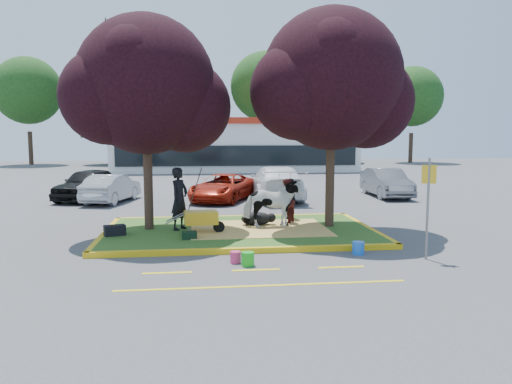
{
  "coord_description": "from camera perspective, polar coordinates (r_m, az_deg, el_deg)",
  "views": [
    {
      "loc": [
        -1.33,
        -15.19,
        3.08
      ],
      "look_at": [
        0.56,
        0.5,
        1.24
      ],
      "focal_mm": 35.0,
      "sensor_mm": 36.0,
      "label": 1
    }
  ],
  "objects": [
    {
      "name": "handler",
      "position": [
        15.48,
        -8.74,
        -0.75
      ],
      "size": [
        0.77,
        0.84,
        1.92
      ],
      "primitive_type": "imported",
      "rotation": [
        0.0,
        0.0,
        0.99
      ],
      "color": "black",
      "rests_on": "median_island"
    },
    {
      "name": "fire_lane_stripe_c",
      "position": [
        11.89,
        9.73,
        -8.46
      ],
      "size": [
        1.1,
        0.12,
        0.01
      ],
      "primitive_type": "cube",
      "color": "yellow",
      "rests_on": "ground"
    },
    {
      "name": "treeline",
      "position": [
        53.07,
        -4.18,
        11.63
      ],
      "size": [
        46.58,
        7.8,
        14.63
      ],
      "color": "black",
      "rests_on": "ground"
    },
    {
      "name": "straw_bedding",
      "position": [
        15.59,
        0.35,
        -4.18
      ],
      "size": [
        4.2,
        3.0,
        0.01
      ],
      "primitive_type": "cube",
      "color": "#E5BB5E",
      "rests_on": "median_island"
    },
    {
      "name": "curb_far",
      "position": [
        18.07,
        -2.57,
        -2.95
      ],
      "size": [
        8.3,
        0.16,
        0.15
      ],
      "primitive_type": "cube",
      "color": "gold",
      "rests_on": "ground"
    },
    {
      "name": "curb_near",
      "position": [
        13.03,
        -0.85,
        -6.7
      ],
      "size": [
        8.3,
        0.16,
        0.15
      ],
      "primitive_type": "cube",
      "color": "gold",
      "rests_on": "ground"
    },
    {
      "name": "car_red",
      "position": [
        23.15,
        -3.8,
        0.52
      ],
      "size": [
        3.71,
        4.94,
        1.25
      ],
      "primitive_type": "imported",
      "rotation": [
        0.0,
        0.0,
        -0.42
      ],
      "color": "#A61F0D",
      "rests_on": "ground"
    },
    {
      "name": "curb_left",
      "position": [
        15.73,
        -16.88,
        -4.67
      ],
      "size": [
        0.16,
        5.3,
        0.15
      ],
      "primitive_type": "cube",
      "color": "gold",
      "rests_on": "ground"
    },
    {
      "name": "car_silver",
      "position": [
        23.54,
        -16.19,
        0.41
      ],
      "size": [
        2.29,
        4.1,
        1.28
      ],
      "primitive_type": "imported",
      "rotation": [
        0.0,
        0.0,
        2.89
      ],
      "color": "#9C9EA4",
      "rests_on": "ground"
    },
    {
      "name": "fire_lane_stripe_b",
      "position": [
        11.49,
        0.01,
        -8.9
      ],
      "size": [
        1.1,
        0.12,
        0.01
      ],
      "primitive_type": "cube",
      "color": "yellow",
      "rests_on": "ground"
    },
    {
      "name": "car_white",
      "position": [
        23.67,
        2.28,
        1.07
      ],
      "size": [
        2.25,
        5.47,
        1.58
      ],
      "primitive_type": "imported",
      "rotation": [
        0.0,
        0.0,
        3.14
      ],
      "color": "white",
      "rests_on": "ground"
    },
    {
      "name": "cow",
      "position": [
        15.63,
        1.84,
        -1.36
      ],
      "size": [
        1.8,
        0.83,
        1.52
      ],
      "primitive_type": "imported",
      "rotation": [
        0.0,
        0.0,
        1.58
      ],
      "color": "silver",
      "rests_on": "median_island"
    },
    {
      "name": "sign_post",
      "position": [
        12.89,
        19.07,
        -0.56
      ],
      "size": [
        0.35,
        0.09,
        2.51
      ],
      "rotation": [
        0.0,
        0.0,
        -0.18
      ],
      "color": "slate",
      "rests_on": "ground"
    },
    {
      "name": "bucket_pink",
      "position": [
        12.08,
        -2.36,
        -7.46
      ],
      "size": [
        0.29,
        0.29,
        0.28
      ],
      "primitive_type": "cylinder",
      "rotation": [
        0.0,
        0.0,
        -0.14
      ],
      "color": "#D32F67",
      "rests_on": "ground"
    },
    {
      "name": "car_grey",
      "position": [
        25.44,
        14.67,
        1.04
      ],
      "size": [
        1.66,
        4.31,
        1.4
      ],
      "primitive_type": "imported",
      "rotation": [
        0.0,
        0.0,
        -0.04
      ],
      "color": "#5A5C61",
      "rests_on": "ground"
    },
    {
      "name": "fire_lane_stripe_a",
      "position": [
        11.43,
        -10.12,
        -9.08
      ],
      "size": [
        1.1,
        0.12,
        0.01
      ],
      "primitive_type": "cube",
      "color": "yellow",
      "rests_on": "ground"
    },
    {
      "name": "curb_right",
      "position": [
        16.4,
        12.53,
        -4.09
      ],
      "size": [
        0.16,
        5.3,
        0.15
      ],
      "primitive_type": "cube",
      "color": "gold",
      "rests_on": "ground"
    },
    {
      "name": "median_island",
      "position": [
        15.54,
        -1.85,
        -4.52
      ],
      "size": [
        8.0,
        5.0,
        0.15
      ],
      "primitive_type": "cube",
      "color": "#284E18",
      "rests_on": "ground"
    },
    {
      "name": "fire_lane_long",
      "position": [
        10.35,
        0.82,
        -10.66
      ],
      "size": [
        6.0,
        0.1,
        0.01
      ],
      "primitive_type": "cube",
      "color": "yellow",
      "rests_on": "ground"
    },
    {
      "name": "tree_purple_right",
      "position": [
        16.02,
        8.72,
        11.86
      ],
      "size": [
        5.3,
        4.4,
        6.82
      ],
      "color": "black",
      "rests_on": "median_island"
    },
    {
      "name": "ground",
      "position": [
        15.56,
        -1.85,
        -4.79
      ],
      "size": [
        90.0,
        90.0,
        0.0
      ],
      "primitive_type": "plane",
      "color": "#424244",
      "rests_on": "ground"
    },
    {
      "name": "tree_purple_left",
      "position": [
        15.69,
        -12.4,
        11.16
      ],
      "size": [
        5.06,
        4.2,
        6.51
      ],
      "color": "black",
      "rests_on": "median_island"
    },
    {
      "name": "gear_bag_dark",
      "position": [
        15.09,
        -15.84,
        -4.23
      ],
      "size": [
        0.67,
        0.51,
        0.3
      ],
      "primitive_type": "cube",
      "rotation": [
        0.0,
        0.0,
        0.35
      ],
      "color": "black",
      "rests_on": "median_island"
    },
    {
      "name": "bucket_green",
      "position": [
        11.8,
        -0.95,
        -7.66
      ],
      "size": [
        0.41,
        0.41,
        0.33
      ],
      "primitive_type": "cylinder",
      "rotation": [
        0.0,
        0.0,
        -0.42
      ],
      "color": "green",
      "rests_on": "ground"
    },
    {
      "name": "calf",
      "position": [
        16.12,
        0.05,
        -3.06
      ],
      "size": [
        1.1,
        0.8,
        0.43
      ],
      "primitive_type": "ellipsoid",
      "rotation": [
        0.0,
        0.0,
        0.26
      ],
      "color": "black",
      "rests_on": "median_island"
    },
    {
      "name": "gear_bag_green",
      "position": [
        14.16,
        -7.63,
        -4.92
      ],
      "size": [
        0.43,
        0.3,
        0.22
      ],
      "primitive_type": "cube",
      "rotation": [
        0.0,
        0.0,
        0.1
      ],
      "color": "black",
      "rests_on": "median_island"
    },
    {
      "name": "wheelbarrow",
      "position": [
        14.93,
        -6.27,
        -2.96
      ],
      "size": [
        1.75,
        0.69,
        0.66
      ],
      "rotation": [
        0.0,
        0.0,
        0.12
      ],
      "color": "black",
      "rests_on": "median_island"
    },
    {
      "name": "retail_building",
      "position": [
        43.31,
        -2.48,
        5.52
      ],
      "size": [
        20.4,
        8.4,
        4.4
      ],
      "color": "silver",
      "rests_on": "ground"
    },
    {
      "name": "car_black",
      "position": [
        24.77,
        -18.63,
        0.86
      ],
      "size": [
        2.96,
        4.68,
        1.48
      ],
      "primitive_type": "imported",
      "rotation": [
        0.0,
        0.0,
        -0.3
      ],
      "color": "black",
      "rests_on": "ground"
    },
    {
      "name": "bucket_blue",
      "position": [
        13.17,
        11.6,
        -6.29
      ],
      "size": [
        0.34,
        0.34,
        0.33
      ],
      "primitive_type": "cylinder",
      "rotation": [
        0.0,
        0.0,
        0.11
      ],
      "color": "blue",
      "rests_on": "ground"
    },
    {
      "name": "visitor_a",
      "position": [
        16.46,
        3.5,
        -1.04
      ],
      "size": [
        0.85,
        0.9,
        1.47
      ],
      "primitive_type": "imported",
      "rotation": [
        0.0,
        0.0,
        -2.11
      ],
      "color": "#4A1715",
      "rests_on": "median_island"
    },
    {
      "name": "visitor_b",
      "position": [
        17.25,
        4.01,
        -0.78
      ],
      "size": [
        0.45,
        0.87,
        1.42
      ],
      "primitive_type": "imported",
      "rotation": [
        0.0,
        0.0,
        -1.7
      ],
      "color": "black",
      "rests_on": "median_island"
    }
  ]
}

